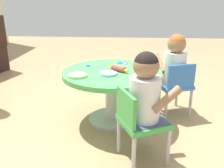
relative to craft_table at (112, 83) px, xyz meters
name	(u,v)px	position (x,y,z in m)	size (l,w,h in m)	color
ground_plane	(112,120)	(0.00, 0.00, -0.37)	(10.00, 10.00, 0.00)	tan
craft_table	(112,83)	(0.00, 0.00, 0.00)	(0.88, 0.88, 0.49)	silver
child_chair_left	(139,121)	(-0.58, -0.23, -0.07)	(0.40, 0.40, 0.54)	#B7B7BC
seated_child_left	(146,90)	(-0.56, -0.26, 0.16)	(0.39, 0.43, 0.51)	#3F4772
child_chair_right	(175,85)	(0.18, -0.60, -0.07)	(0.38, 0.38, 0.54)	#B7B7BC
seated_child_right	(175,61)	(0.22, -0.58, 0.16)	(0.42, 0.37, 0.51)	#3F4772
rolling_pin	(118,69)	(0.00, -0.06, 0.14)	(0.17, 0.19, 0.05)	#D83F3F
craft_scissors	(125,64)	(0.25, -0.11, 0.12)	(0.14, 0.10, 0.01)	silver
playdough_blob_0	(78,75)	(-0.18, 0.27, 0.13)	(0.16, 0.16, 0.02)	#B2E58C
playdough_blob_1	(108,74)	(-0.11, 0.02, 0.13)	(0.15, 0.15, 0.02)	#8CCCF2
cookie_cutter_0	(139,80)	(-0.24, -0.23, 0.12)	(0.06, 0.06, 0.01)	#4CB259
cookie_cutter_1	(120,62)	(0.29, -0.06, 0.12)	(0.06, 0.06, 0.01)	#3F99D8
cookie_cutter_2	(88,65)	(0.16, 0.24, 0.12)	(0.05, 0.05, 0.01)	#3F99D8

